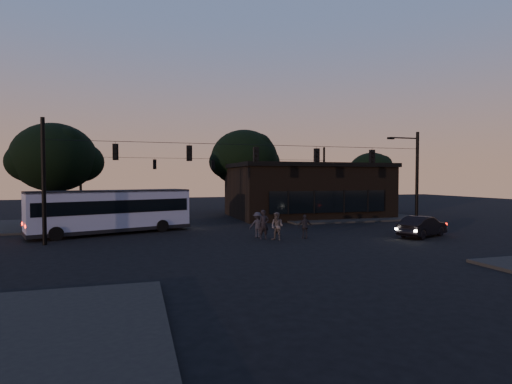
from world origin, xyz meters
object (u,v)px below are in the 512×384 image
object	(u,v)px
car	(422,226)
pedestrian_b	(277,226)
pedestrian_d	(258,225)
building	(306,190)
bus	(112,209)
pedestrian_c	(305,227)
pedestrian_a	(264,224)

from	to	relation	value
car	pedestrian_b	world-z (taller)	pedestrian_b
car	pedestrian_d	world-z (taller)	pedestrian_d
building	pedestrian_b	size ratio (longest dim) A/B	8.65
bus	car	size ratio (longest dim) A/B	2.63
bus	pedestrian_c	xyz separation A→B (m)	(12.20, -6.05, -0.95)
pedestrian_b	building	bearing A→B (deg)	111.30
car	pedestrian_b	xyz separation A→B (m)	(-9.86, 1.40, 0.19)
pedestrian_d	pedestrian_a	bearing A→B (deg)	112.41
pedestrian_b	pedestrian_d	bearing A→B (deg)	169.19
pedestrian_c	bus	bearing A→B (deg)	-22.05
car	pedestrian_c	size ratio (longest dim) A/B	2.72
pedestrian_c	pedestrian_b	bearing A→B (deg)	8.72
car	pedestrian_d	bearing A→B (deg)	50.37
pedestrian_b	bus	bearing A→B (deg)	-159.73
bus	pedestrian_b	size ratio (longest dim) A/B	6.29
bus	pedestrian_a	xyz separation A→B (m)	(9.57, -5.45, -0.79)
pedestrian_a	pedestrian_b	xyz separation A→B (m)	(0.65, -0.75, -0.05)
bus	pedestrian_d	bearing A→B (deg)	-45.25
bus	pedestrian_a	bearing A→B (deg)	-48.69
building	pedestrian_a	world-z (taller)	building
pedestrian_b	pedestrian_c	world-z (taller)	pedestrian_b
pedestrian_c	pedestrian_d	distance (m)	3.15
building	pedestrian_b	distance (m)	16.52
building	pedestrian_a	size ratio (longest dim) A/B	8.17
pedestrian_c	pedestrian_a	bearing A→B (deg)	-8.40
building	car	xyz separation A→B (m)	(1.59, -15.58, -2.01)
car	pedestrian_c	bearing A→B (deg)	54.75
building	pedestrian_b	bearing A→B (deg)	-120.22
car	pedestrian_a	size ratio (longest dim) A/B	2.26
bus	pedestrian_a	world-z (taller)	bus
car	pedestrian_c	world-z (taller)	pedestrian_c
pedestrian_a	building	bearing A→B (deg)	55.60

